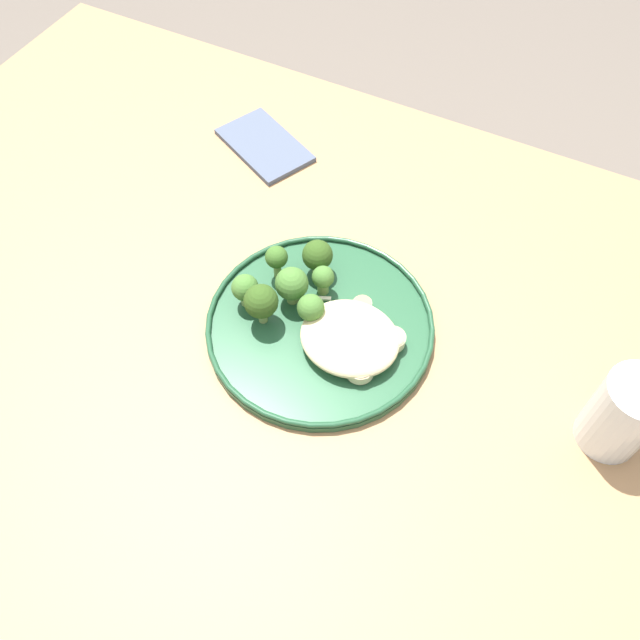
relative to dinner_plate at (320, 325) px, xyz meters
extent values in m
plane|color=#665B51|center=(0.05, 0.04, -0.75)|extent=(6.00, 6.00, 0.00)
cube|color=#9E754C|center=(0.05, 0.04, -0.03)|extent=(1.40, 1.00, 0.04)
cube|color=olive|center=(0.69, -0.40, -0.40)|extent=(0.06, 0.06, 0.70)
cylinder|color=#235133|center=(0.00, 0.00, 0.00)|extent=(0.29, 0.29, 0.01)
torus|color=#204B2E|center=(0.00, 0.00, 0.01)|extent=(0.29, 0.29, 0.01)
ellipsoid|color=beige|center=(-0.05, 0.01, 0.02)|extent=(0.12, 0.11, 0.03)
cylinder|color=#DBB77A|center=(-0.04, 0.01, 0.01)|extent=(0.03, 0.03, 0.01)
cylinder|color=#8E774F|center=(-0.04, 0.01, 0.02)|extent=(0.03, 0.03, 0.00)
cylinder|color=beige|center=(-0.09, -0.01, 0.01)|extent=(0.03, 0.03, 0.01)
cylinder|color=#988766|center=(-0.09, -0.01, 0.02)|extent=(0.03, 0.03, 0.00)
cylinder|color=#E5C689|center=(-0.03, -0.01, 0.01)|extent=(0.03, 0.03, 0.02)
cylinder|color=#958159|center=(-0.03, -0.01, 0.02)|extent=(0.03, 0.03, 0.00)
cylinder|color=#E5C689|center=(-0.04, -0.05, 0.01)|extent=(0.02, 0.02, 0.01)
cylinder|color=#958159|center=(-0.04, -0.05, 0.02)|extent=(0.02, 0.02, 0.00)
cylinder|color=#DBB77A|center=(-0.01, 0.00, 0.01)|extent=(0.02, 0.02, 0.01)
cylinder|color=#8E774F|center=(-0.01, 0.00, 0.02)|extent=(0.02, 0.02, 0.00)
cylinder|color=beige|center=(-0.07, 0.01, 0.01)|extent=(0.04, 0.04, 0.01)
cylinder|color=#988766|center=(-0.07, 0.01, 0.02)|extent=(0.03, 0.03, 0.00)
cylinder|color=beige|center=(-0.08, 0.04, 0.01)|extent=(0.03, 0.03, 0.01)
cylinder|color=#988766|center=(-0.08, 0.04, 0.02)|extent=(0.03, 0.03, 0.00)
cylinder|color=#7A994C|center=(0.02, -0.05, 0.01)|extent=(0.02, 0.02, 0.02)
sphere|color=#42702D|center=(0.02, -0.05, 0.03)|extent=(0.03, 0.03, 0.03)
cylinder|color=#89A356|center=(0.09, -0.04, 0.01)|extent=(0.01, 0.01, 0.03)
sphere|color=#386023|center=(0.09, -0.04, 0.04)|extent=(0.03, 0.03, 0.03)
cylinder|color=#89A356|center=(0.04, -0.07, 0.01)|extent=(0.01, 0.01, 0.02)
sphere|color=#2D4C19|center=(0.04, -0.07, 0.04)|extent=(0.04, 0.04, 0.04)
cylinder|color=#89A356|center=(0.01, 0.00, 0.01)|extent=(0.01, 0.01, 0.02)
sphere|color=#42702D|center=(0.01, 0.00, 0.04)|extent=(0.03, 0.03, 0.03)
cylinder|color=#89A356|center=(0.07, 0.03, 0.01)|extent=(0.02, 0.02, 0.02)
sphere|color=#2D4C19|center=(0.07, 0.03, 0.04)|extent=(0.04, 0.04, 0.04)
cylinder|color=#89A356|center=(0.10, 0.01, 0.01)|extent=(0.02, 0.02, 0.02)
sphere|color=#42702D|center=(0.10, 0.01, 0.03)|extent=(0.03, 0.03, 0.03)
cylinder|color=#89A356|center=(0.05, -0.02, 0.01)|extent=(0.02, 0.02, 0.02)
sphere|color=#42702D|center=(0.05, -0.02, 0.04)|extent=(0.04, 0.04, 0.04)
cube|color=silver|center=(0.03, -0.03, 0.01)|extent=(0.06, 0.03, 0.00)
cube|color=silver|center=(0.09, 0.00, 0.01)|extent=(0.05, 0.01, 0.00)
cylinder|color=silver|center=(-0.36, -0.02, 0.05)|extent=(0.07, 0.07, 0.11)
cylinder|color=#936028|center=(-0.36, -0.02, 0.02)|extent=(0.06, 0.06, 0.06)
cube|color=#4C566B|center=(0.23, -0.26, 0.00)|extent=(0.17, 0.15, 0.01)
camera|label=1|loc=(-0.21, 0.42, 0.70)|focal=37.20mm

